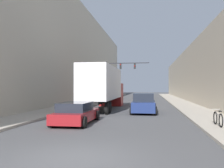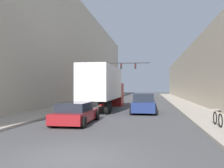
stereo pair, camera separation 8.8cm
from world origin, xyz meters
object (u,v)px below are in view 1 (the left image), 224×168
(semi_truck, at_px, (104,86))
(suv_car, at_px, (144,104))
(parked_bicycle, at_px, (218,119))
(traffic_signal_gantry, at_px, (117,73))
(sedan_car, at_px, (76,113))

(semi_truck, xyz_separation_m, suv_car, (4.05, -2.92, -1.50))
(semi_truck, relative_size, parked_bicycle, 6.67)
(traffic_signal_gantry, bearing_deg, semi_truck, -87.00)
(semi_truck, height_order, sedan_car, semi_truck)
(sedan_car, height_order, traffic_signal_gantry, traffic_signal_gantry)
(sedan_car, relative_size, suv_car, 0.94)
(sedan_car, xyz_separation_m, parked_bicycle, (8.06, -0.69, -0.09))
(suv_car, xyz_separation_m, parked_bicycle, (4.13, -7.63, -0.27))
(semi_truck, bearing_deg, traffic_signal_gantry, 93.00)
(sedan_car, relative_size, traffic_signal_gantry, 0.66)
(sedan_car, xyz_separation_m, suv_car, (3.94, 6.94, 0.18))
(suv_car, bearing_deg, semi_truck, 144.25)
(traffic_signal_gantry, relative_size, parked_bicycle, 3.89)
(sedan_car, bearing_deg, semi_truck, 90.68)
(suv_car, height_order, parked_bicycle, suv_car)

